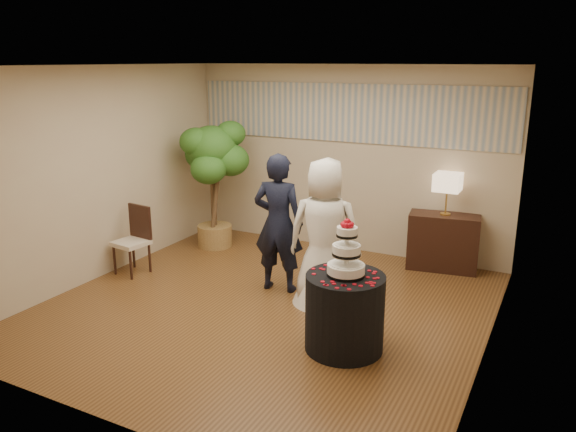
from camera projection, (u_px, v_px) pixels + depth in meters
The scene contains 15 objects.
floor at pixel (265, 307), 6.72m from camera, with size 5.00×5.00×0.00m, color brown.
ceiling at pixel (262, 66), 5.96m from camera, with size 5.00×5.00×0.00m, color white.
wall_back at pixel (345, 160), 8.48m from camera, with size 5.00×0.06×2.80m, color #C2AE8F.
wall_front at pixel (99, 262), 4.20m from camera, with size 5.00×0.06×2.80m, color #C2AE8F.
wall_left at pixel (100, 174), 7.44m from camera, with size 0.06×5.00×2.80m, color #C2AE8F.
wall_right at pixel (497, 222), 5.24m from camera, with size 0.06×5.00×2.80m, color #C2AE8F.
mural_border at pixel (346, 113), 8.27m from camera, with size 4.90×0.02×0.85m, color #A8A69D.
groom at pixel (278, 223), 7.02m from camera, with size 0.65×0.42×1.77m, color black.
bride at pixel (325, 232), 6.63m from camera, with size 0.87×0.76×1.78m, color white.
cake_table at pixel (345, 313), 5.66m from camera, with size 0.80×0.80×0.80m, color black.
wedding_cake at pixel (347, 247), 5.47m from camera, with size 0.38×0.38×0.59m, color white, non-canonical shape.
console at pixel (443, 242), 7.85m from camera, with size 0.95×0.42×0.80m, color black.
table_lamp at pixel (447, 194), 7.67m from camera, with size 0.35×0.35×0.58m, color tan, non-canonical shape.
ficus_tree at pixel (213, 184), 8.65m from camera, with size 0.96×0.96×2.01m, color #2F631F, non-canonical shape.
side_chair at pixel (131, 241), 7.67m from camera, with size 0.43×0.45×0.94m, color black, non-canonical shape.
Camera 1 is at (3.06, -5.37, 2.86)m, focal length 35.00 mm.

